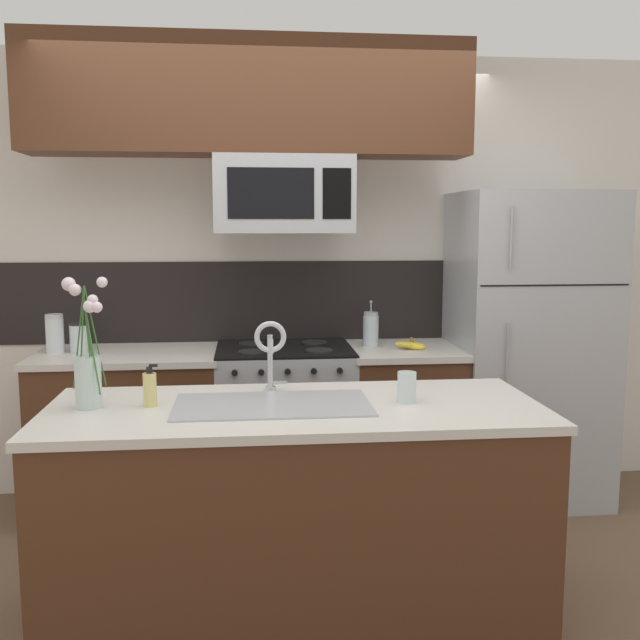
{
  "coord_description": "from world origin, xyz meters",
  "views": [
    {
      "loc": [
        -0.2,
        -3.05,
        1.61
      ],
      "look_at": [
        0.14,
        0.27,
        1.16
      ],
      "focal_mm": 40.0,
      "sensor_mm": 36.0,
      "label": 1
    }
  ],
  "objects": [
    {
      "name": "ground_plane",
      "position": [
        0.0,
        0.0,
        0.0
      ],
      "size": [
        10.0,
        10.0,
        0.0
      ],
      "primitive_type": "plane",
      "color": "brown"
    },
    {
      "name": "rear_partition",
      "position": [
        0.3,
        1.28,
        1.3
      ],
      "size": [
        5.2,
        0.1,
        2.6
      ],
      "primitive_type": "cube",
      "color": "silver",
      "rests_on": "ground"
    },
    {
      "name": "splash_band",
      "position": [
        0.0,
        1.22,
        1.15
      ],
      "size": [
        3.32,
        0.01,
        0.48
      ],
      "primitive_type": "cube",
      "color": "black",
      "rests_on": "rear_partition"
    },
    {
      "name": "back_counter_left",
      "position": [
        -0.87,
        0.9,
        0.46
      ],
      "size": [
        1.0,
        0.65,
        0.91
      ],
      "color": "#4C2B19",
      "rests_on": "ground"
    },
    {
      "name": "back_counter_right",
      "position": [
        0.69,
        0.9,
        0.46
      ],
      "size": [
        0.64,
        0.65,
        0.91
      ],
      "color": "#4C2B19",
      "rests_on": "ground"
    },
    {
      "name": "stove_range",
      "position": [
        0.0,
        0.9,
        0.46
      ],
      "size": [
        0.76,
        0.64,
        0.93
      ],
      "color": "#A8AAAF",
      "rests_on": "ground"
    },
    {
      "name": "microwave",
      "position": [
        0.0,
        0.88,
        1.77
      ],
      "size": [
        0.74,
        0.4,
        0.41
      ],
      "color": "#A8AAAF"
    },
    {
      "name": "upper_cabinet_band",
      "position": [
        -0.18,
        0.85,
        2.27
      ],
      "size": [
        2.35,
        0.34,
        0.6
      ],
      "primitive_type": "cube",
      "color": "#4C2B19"
    },
    {
      "name": "refrigerator",
      "position": [
        1.42,
        0.92,
        0.9
      ],
      "size": [
        0.85,
        0.74,
        1.79
      ],
      "color": "#A8AAAF",
      "rests_on": "ground"
    },
    {
      "name": "storage_jar_tall",
      "position": [
        -1.25,
        0.92,
        1.02
      ],
      "size": [
        0.1,
        0.1,
        0.21
      ],
      "color": "silver",
      "rests_on": "back_counter_left"
    },
    {
      "name": "storage_jar_medium",
      "position": [
        -1.13,
        0.94,
        0.99
      ],
      "size": [
        0.1,
        0.1,
        0.17
      ],
      "color": "silver",
      "rests_on": "back_counter_left"
    },
    {
      "name": "banana_bunch",
      "position": [
        0.72,
        0.84,
        0.93
      ],
      "size": [
        0.19,
        0.12,
        0.07
      ],
      "color": "yellow",
      "rests_on": "back_counter_right"
    },
    {
      "name": "french_press",
      "position": [
        0.5,
        0.96,
        1.01
      ],
      "size": [
        0.09,
        0.09,
        0.27
      ],
      "color": "silver",
      "rests_on": "back_counter_right"
    },
    {
      "name": "island_counter",
      "position": [
        -0.02,
        -0.35,
        0.46
      ],
      "size": [
        1.93,
        0.79,
        0.91
      ],
      "color": "#4C2B19",
      "rests_on": "ground"
    },
    {
      "name": "kitchen_sink",
      "position": [
        -0.11,
        -0.35,
        0.84
      ],
      "size": [
        0.76,
        0.42,
        0.16
      ],
      "color": "#ADAFB5",
      "rests_on": "island_counter"
    },
    {
      "name": "sink_faucet",
      "position": [
        -0.11,
        -0.14,
        1.11
      ],
      "size": [
        0.14,
        0.14,
        0.31
      ],
      "color": "#B7BABF",
      "rests_on": "island_counter"
    },
    {
      "name": "dish_soap_bottle",
      "position": [
        -0.58,
        -0.31,
        0.98
      ],
      "size": [
        0.06,
        0.05,
        0.16
      ],
      "color": "#DBCC75",
      "rests_on": "island_counter"
    },
    {
      "name": "drinking_glass",
      "position": [
        0.42,
        -0.35,
        0.97
      ],
      "size": [
        0.07,
        0.07,
        0.12
      ],
      "color": "silver",
      "rests_on": "island_counter"
    },
    {
      "name": "flower_vase",
      "position": [
        -0.81,
        -0.31,
        1.06
      ],
      "size": [
        0.17,
        0.19,
        0.5
      ],
      "color": "silver",
      "rests_on": "island_counter"
    }
  ]
}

